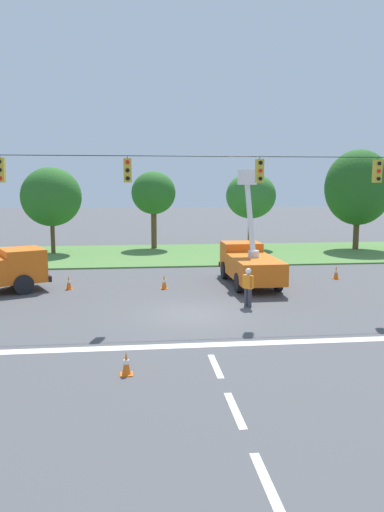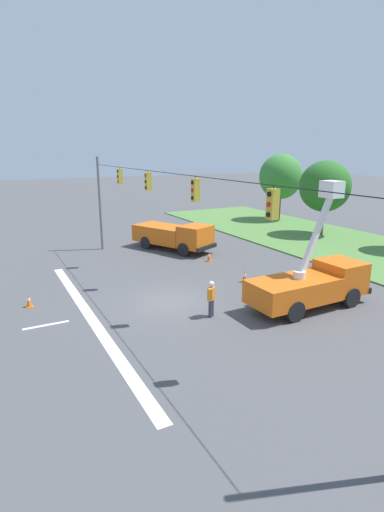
{
  "view_description": "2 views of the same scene",
  "coord_description": "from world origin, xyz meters",
  "px_view_note": "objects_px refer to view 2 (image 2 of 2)",
  "views": [
    {
      "loc": [
        -2.32,
        -20.5,
        5.46
      ],
      "look_at": [
        0.24,
        2.38,
        2.15
      ],
      "focal_mm": 35.0,
      "sensor_mm": 36.0,
      "label": 1
    },
    {
      "loc": [
        17.78,
        -8.0,
        7.65
      ],
      "look_at": [
        -1.94,
        2.3,
        1.74
      ],
      "focal_mm": 28.0,
      "sensor_mm": 36.0,
      "label": 2
    }
  ],
  "objects_px": {
    "utility_truck_support_near": "(174,235)",
    "road_worker": "(211,297)",
    "utility_truck_bucket_lift": "(312,282)",
    "tree_far_west": "(281,177)",
    "traffic_cone_foreground_left": "(29,301)",
    "traffic_cone_mid_right": "(209,256)",
    "traffic_cone_foreground_right": "(245,276)",
    "tree_west": "(325,186)"
  },
  "relations": [
    {
      "from": "traffic_cone_foreground_left",
      "to": "traffic_cone_mid_right",
      "type": "bearing_deg",
      "value": 104.66
    },
    {
      "from": "tree_far_west",
      "to": "traffic_cone_foreground_left",
      "type": "distance_m",
      "value": 31.82
    },
    {
      "from": "road_worker",
      "to": "utility_truck_support_near",
      "type": "bearing_deg",
      "value": 162.49
    },
    {
      "from": "tree_far_west",
      "to": "utility_truck_support_near",
      "type": "relative_size",
      "value": 1.03
    },
    {
      "from": "utility_truck_support_near",
      "to": "tree_far_west",
      "type": "bearing_deg",
      "value": 113.51
    },
    {
      "from": "utility_truck_bucket_lift",
      "to": "utility_truck_support_near",
      "type": "bearing_deg",
      "value": -175.5
    },
    {
      "from": "utility_truck_bucket_lift",
      "to": "traffic_cone_foreground_left",
      "type": "xyz_separation_m",
      "value": [
        -6.49,
        -12.66,
        -0.95
      ]
    },
    {
      "from": "utility_truck_bucket_lift",
      "to": "traffic_cone_foreground_right",
      "type": "xyz_separation_m",
      "value": [
        -4.73,
        -0.76,
        -0.92
      ]
    },
    {
      "from": "tree_west",
      "to": "traffic_cone_foreground_right",
      "type": "height_order",
      "value": "tree_west"
    },
    {
      "from": "road_worker",
      "to": "traffic_cone_mid_right",
      "type": "bearing_deg",
      "value": 150.64
    },
    {
      "from": "utility_truck_support_near",
      "to": "traffic_cone_foreground_right",
      "type": "bearing_deg",
      "value": 2.12
    },
    {
      "from": "traffic_cone_foreground_right",
      "to": "tree_far_west",
      "type": "bearing_deg",
      "value": 135.57
    },
    {
      "from": "utility_truck_support_near",
      "to": "traffic_cone_foreground_right",
      "type": "height_order",
      "value": "utility_truck_support_near"
    },
    {
      "from": "traffic_cone_mid_right",
      "to": "traffic_cone_foreground_right",
      "type": "bearing_deg",
      "value": -4.82
    },
    {
      "from": "utility_truck_support_near",
      "to": "traffic_cone_foreground_left",
      "type": "bearing_deg",
      "value": -57.13
    },
    {
      "from": "traffic_cone_foreground_left",
      "to": "utility_truck_bucket_lift",
      "type": "bearing_deg",
      "value": 62.84
    },
    {
      "from": "road_worker",
      "to": "traffic_cone_foreground_right",
      "type": "distance_m",
      "value": 5.64
    },
    {
      "from": "utility_truck_support_near",
      "to": "traffic_cone_mid_right",
      "type": "relative_size",
      "value": 9.88
    },
    {
      "from": "traffic_cone_foreground_left",
      "to": "traffic_cone_foreground_right",
      "type": "height_order",
      "value": "traffic_cone_foreground_right"
    },
    {
      "from": "road_worker",
      "to": "utility_truck_bucket_lift",
      "type": "bearing_deg",
      "value": 76.69
    },
    {
      "from": "tree_far_west",
      "to": "utility_truck_bucket_lift",
      "type": "xyz_separation_m",
      "value": [
        21.08,
        -15.27,
        -3.56
      ]
    },
    {
      "from": "traffic_cone_foreground_right",
      "to": "traffic_cone_mid_right",
      "type": "relative_size",
      "value": 1.02
    },
    {
      "from": "tree_far_west",
      "to": "traffic_cone_foreground_left",
      "type": "xyz_separation_m",
      "value": [
        14.59,
        -27.92,
        -4.5
      ]
    },
    {
      "from": "road_worker",
      "to": "traffic_cone_foreground_right",
      "type": "relative_size",
      "value": 2.4
    },
    {
      "from": "utility_truck_support_near",
      "to": "traffic_cone_foreground_right",
      "type": "distance_m",
      "value": 9.27
    },
    {
      "from": "traffic_cone_mid_right",
      "to": "utility_truck_bucket_lift",
      "type": "bearing_deg",
      "value": 1.99
    },
    {
      "from": "tree_far_west",
      "to": "traffic_cone_foreground_right",
      "type": "bearing_deg",
      "value": -44.43
    },
    {
      "from": "utility_truck_bucket_lift",
      "to": "traffic_cone_foreground_left",
      "type": "distance_m",
      "value": 14.26
    },
    {
      "from": "traffic_cone_foreground_left",
      "to": "tree_far_west",
      "type": "bearing_deg",
      "value": 117.58
    },
    {
      "from": "tree_far_west",
      "to": "utility_truck_bucket_lift",
      "type": "distance_m",
      "value": 26.27
    },
    {
      "from": "utility_truck_support_near",
      "to": "road_worker",
      "type": "height_order",
      "value": "utility_truck_support_near"
    },
    {
      "from": "traffic_cone_foreground_right",
      "to": "traffic_cone_mid_right",
      "type": "xyz_separation_m",
      "value": [
        -4.99,
        0.42,
        -0.01
      ]
    },
    {
      "from": "tree_west",
      "to": "traffic_cone_foreground_right",
      "type": "xyz_separation_m",
      "value": [
        7.96,
        -14.13,
        -4.14
      ]
    },
    {
      "from": "tree_far_west",
      "to": "traffic_cone_foreground_right",
      "type": "relative_size",
      "value": 9.89
    },
    {
      "from": "road_worker",
      "to": "tree_far_west",
      "type": "bearing_deg",
      "value": 134.26
    },
    {
      "from": "utility_truck_support_near",
      "to": "tree_west",
      "type": "bearing_deg",
      "value": 84.97
    },
    {
      "from": "traffic_cone_mid_right",
      "to": "tree_west",
      "type": "bearing_deg",
      "value": 102.22
    },
    {
      "from": "road_worker",
      "to": "traffic_cone_foreground_right",
      "type": "height_order",
      "value": "road_worker"
    },
    {
      "from": "road_worker",
      "to": "traffic_cone_mid_right",
      "type": "relative_size",
      "value": 2.45
    },
    {
      "from": "tree_far_west",
      "to": "traffic_cone_foreground_left",
      "type": "height_order",
      "value": "tree_far_west"
    },
    {
      "from": "tree_far_west",
      "to": "traffic_cone_foreground_left",
      "type": "bearing_deg",
      "value": -62.42
    },
    {
      "from": "tree_west",
      "to": "road_worker",
      "type": "height_order",
      "value": "tree_west"
    }
  ]
}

